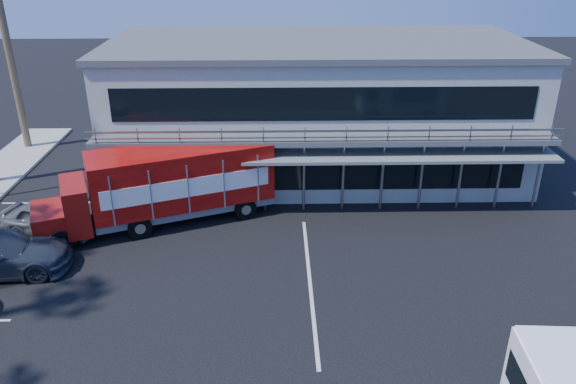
{
  "coord_description": "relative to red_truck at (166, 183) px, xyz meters",
  "views": [
    {
      "loc": [
        0.74,
        -15.54,
        12.46
      ],
      "look_at": [
        1.21,
        6.47,
        2.3
      ],
      "focal_mm": 35.0,
      "sensor_mm": 36.0,
      "label": 1
    }
  ],
  "objects": [
    {
      "name": "ground",
      "position": [
        4.38,
        -8.23,
        -1.98
      ],
      "size": [
        120.0,
        120.0,
        0.0
      ],
      "primitive_type": "plane",
      "color": "black",
      "rests_on": "ground"
    },
    {
      "name": "building",
      "position": [
        7.38,
        6.7,
        1.67
      ],
      "size": [
        22.4,
        12.0,
        7.3
      ],
      "color": "#9FA396",
      "rests_on": "ground"
    },
    {
      "name": "parked_car_e",
      "position": [
        -5.12,
        -1.03,
        -1.23
      ],
      "size": [
        4.76,
        2.92,
        1.51
      ],
      "primitive_type": "imported",
      "rotation": [
        0.0,
        0.0,
        1.3
      ],
      "color": "slate",
      "rests_on": "ground"
    },
    {
      "name": "red_truck",
      "position": [
        0.0,
        0.0,
        0.0
      ],
      "size": [
        10.89,
        6.15,
        3.61
      ],
      "rotation": [
        0.0,
        0.0,
        0.37
      ],
      "color": "maroon",
      "rests_on": "ground"
    }
  ]
}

